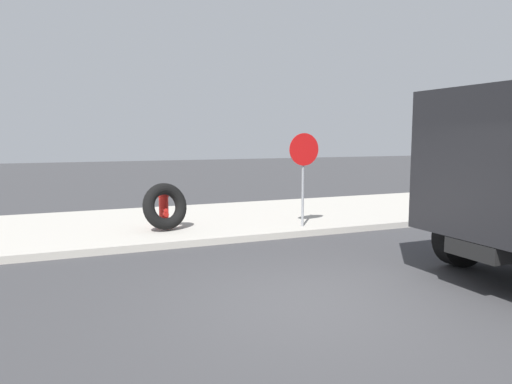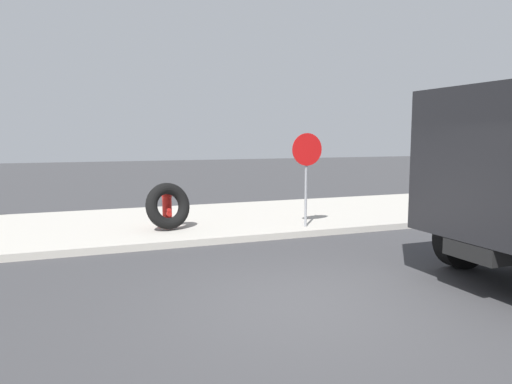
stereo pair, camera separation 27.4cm
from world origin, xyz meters
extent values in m
plane|color=#38383A|center=(0.00, 0.00, 0.00)|extent=(80.00, 80.00, 0.00)
cube|color=#ADA89E|center=(0.00, 6.50, 0.07)|extent=(36.00, 5.00, 0.15)
cylinder|color=red|center=(-0.94, 5.63, 0.50)|extent=(0.22, 0.22, 0.70)
sphere|color=red|center=(-0.94, 5.63, 0.91)|extent=(0.25, 0.25, 0.25)
cylinder|color=red|center=(-0.94, 5.43, 0.58)|extent=(0.10, 0.18, 0.10)
cylinder|color=red|center=(-0.94, 5.83, 0.58)|extent=(0.10, 0.18, 0.10)
cylinder|color=red|center=(-0.94, 5.43, 0.50)|extent=(0.12, 0.18, 0.12)
torus|color=black|center=(-0.99, 5.25, 0.70)|extent=(1.17, 0.76, 1.11)
cylinder|color=gray|center=(2.14, 4.48, 1.26)|extent=(0.06, 0.06, 2.22)
cylinder|color=red|center=(2.14, 4.44, 1.99)|extent=(0.76, 0.02, 0.76)
cylinder|color=black|center=(3.34, 0.79, 0.55)|extent=(1.10, 0.31, 1.10)
camera|label=1|loc=(-3.19, -5.44, 2.29)|focal=33.39mm
camera|label=2|loc=(-2.93, -5.54, 2.29)|focal=33.39mm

